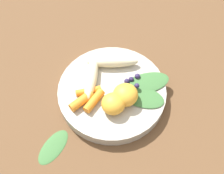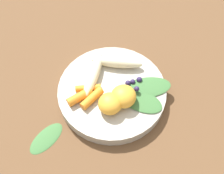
{
  "view_description": "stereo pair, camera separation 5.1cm",
  "coord_description": "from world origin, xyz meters",
  "px_view_note": "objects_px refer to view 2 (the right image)",
  "views": [
    {
      "loc": [
        -0.16,
        -0.31,
        0.6
      ],
      "look_at": [
        0.0,
        0.0,
        0.04
      ],
      "focal_mm": 47.64,
      "sensor_mm": 36.0,
      "label": 1
    },
    {
      "loc": [
        -0.12,
        -0.33,
        0.6
      ],
      "look_at": [
        0.0,
        0.0,
        0.04
      ],
      "focal_mm": 47.64,
      "sensor_mm": 36.0,
      "label": 2
    }
  ],
  "objects_px": {
    "kale_leaf_stray": "(46,138)",
    "banana_peeled_left": "(93,74)",
    "banana_peeled_right": "(117,62)",
    "orange_segment_near": "(124,96)",
    "bowl": "(112,93)"
  },
  "relations": [
    {
      "from": "banana_peeled_right",
      "to": "orange_segment_near",
      "type": "relative_size",
      "value": 2.2
    },
    {
      "from": "orange_segment_near",
      "to": "kale_leaf_stray",
      "type": "relative_size",
      "value": 0.63
    },
    {
      "from": "banana_peeled_left",
      "to": "kale_leaf_stray",
      "type": "xyz_separation_m",
      "value": [
        -0.14,
        -0.1,
        -0.04
      ]
    },
    {
      "from": "orange_segment_near",
      "to": "kale_leaf_stray",
      "type": "distance_m",
      "value": 0.19
    },
    {
      "from": "kale_leaf_stray",
      "to": "banana_peeled_left",
      "type": "bearing_deg",
      "value": -175.48
    },
    {
      "from": "banana_peeled_left",
      "to": "kale_leaf_stray",
      "type": "relative_size",
      "value": 1.39
    },
    {
      "from": "banana_peeled_left",
      "to": "kale_leaf_stray",
      "type": "distance_m",
      "value": 0.17
    },
    {
      "from": "orange_segment_near",
      "to": "banana_peeled_left",
      "type": "bearing_deg",
      "value": 117.54
    },
    {
      "from": "banana_peeled_right",
      "to": "kale_leaf_stray",
      "type": "xyz_separation_m",
      "value": [
        -0.2,
        -0.11,
        -0.04
      ]
    },
    {
      "from": "bowl",
      "to": "banana_peeled_left",
      "type": "bearing_deg",
      "value": 123.4
    },
    {
      "from": "kale_leaf_stray",
      "to": "orange_segment_near",
      "type": "bearing_deg",
      "value": 154.57
    },
    {
      "from": "orange_segment_near",
      "to": "kale_leaf_stray",
      "type": "height_order",
      "value": "orange_segment_near"
    },
    {
      "from": "bowl",
      "to": "kale_leaf_stray",
      "type": "height_order",
      "value": "bowl"
    },
    {
      "from": "banana_peeled_left",
      "to": "banana_peeled_right",
      "type": "height_order",
      "value": "same"
    },
    {
      "from": "banana_peeled_left",
      "to": "banana_peeled_right",
      "type": "distance_m",
      "value": 0.06
    }
  ]
}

